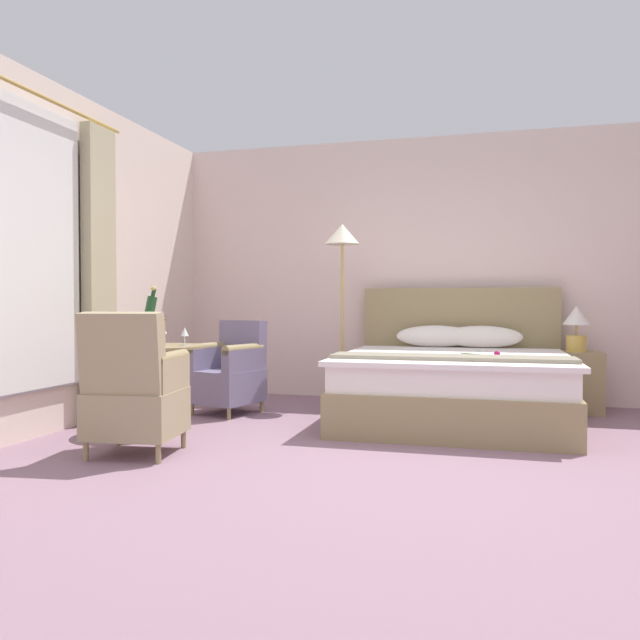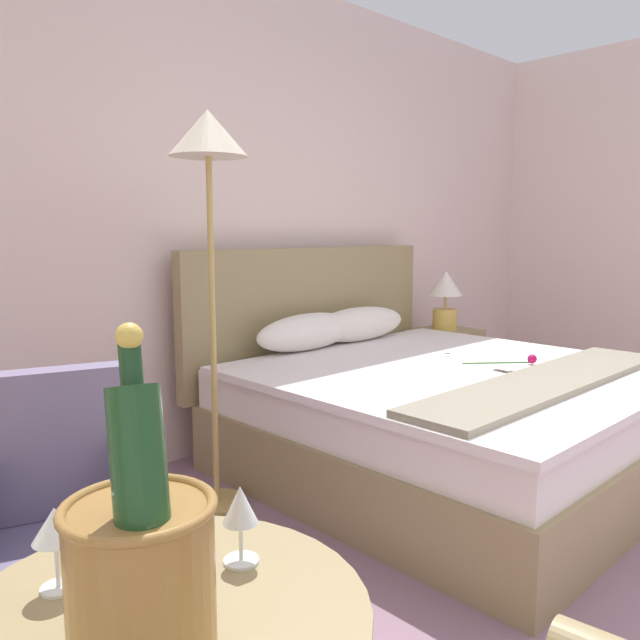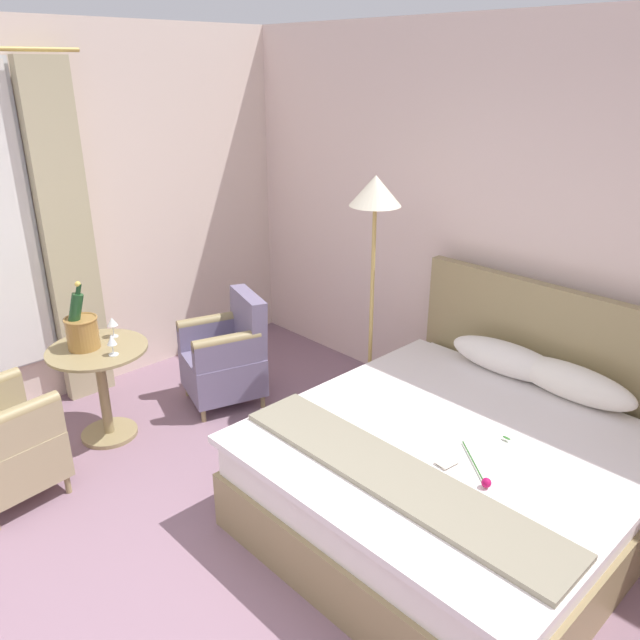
# 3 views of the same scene
# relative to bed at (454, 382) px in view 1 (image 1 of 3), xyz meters

# --- Properties ---
(ground_plane) EXTENTS (7.24, 7.24, 0.00)m
(ground_plane) POSITION_rel_bed_xyz_m (-0.20, -1.78, -0.33)
(ground_plane) COLOR gray
(wall_headboard_side) EXTENTS (5.81, 0.12, 2.78)m
(wall_headboard_side) POSITION_rel_bed_xyz_m (-0.20, 1.15, 1.06)
(wall_headboard_side) COLOR beige
(wall_headboard_side) RESTS_ON ground
(wall_window_side) EXTENTS (0.27, 5.86, 2.78)m
(wall_window_side) POSITION_rel_bed_xyz_m (-3.08, -1.78, 1.05)
(wall_window_side) COLOR silver
(wall_window_side) RESTS_ON ground
(bed) EXTENTS (1.95, 2.07, 1.18)m
(bed) POSITION_rel_bed_xyz_m (0.00, 0.00, 0.00)
(bed) COLOR #948257
(bed) RESTS_ON ground
(nightstand) EXTENTS (0.48, 0.41, 0.57)m
(nightstand) POSITION_rel_bed_xyz_m (1.08, 0.70, -0.05)
(nightstand) COLOR #948257
(nightstand) RESTS_ON ground
(bedside_lamp) EXTENTS (0.25, 0.25, 0.43)m
(bedside_lamp) POSITION_rel_bed_xyz_m (1.08, 0.70, 0.50)
(bedside_lamp) COLOR gold
(bedside_lamp) RESTS_ON nightstand
(floor_lamp_brass) EXTENTS (0.34, 0.34, 1.81)m
(floor_lamp_brass) POSITION_rel_bed_xyz_m (-1.11, 0.43, 1.19)
(floor_lamp_brass) COLOR tan
(floor_lamp_brass) RESTS_ON ground
(side_table_round) EXTENTS (0.67, 0.67, 0.69)m
(side_table_round) POSITION_rel_bed_xyz_m (-2.23, -1.08, 0.10)
(side_table_round) COLOR #948257
(side_table_round) RESTS_ON ground
(champagne_bucket) EXTENTS (0.22, 0.22, 0.47)m
(champagne_bucket) POSITION_rel_bed_xyz_m (-2.29, -1.14, 0.50)
(champagne_bucket) COLOR olive
(champagne_bucket) RESTS_ON side_table_round
(wine_glass_near_bucket) EXTENTS (0.07, 0.07, 0.15)m
(wine_glass_near_bucket) POSITION_rel_bed_xyz_m (-2.05, -1.05, 0.46)
(wine_glass_near_bucket) COLOR white
(wine_glass_near_bucket) RESTS_ON side_table_round
(wine_glass_near_edge) EXTENTS (0.08, 0.08, 0.15)m
(wine_glass_near_edge) POSITION_rel_bed_xyz_m (-2.33, -0.91, 0.46)
(wine_glass_near_edge) COLOR white
(wine_glass_near_edge) RESTS_ON side_table_round
(armchair_by_window) EXTENTS (0.66, 0.69, 0.86)m
(armchair_by_window) POSITION_rel_bed_xyz_m (-2.05, -0.16, 0.05)
(armchair_by_window) COLOR #948257
(armchair_by_window) RESTS_ON ground
(armchair_facing_bed) EXTENTS (0.63, 0.62, 0.97)m
(armchair_facing_bed) POSITION_rel_bed_xyz_m (-2.02, -1.86, 0.09)
(armchair_facing_bed) COLOR #948257
(armchair_facing_bed) RESTS_ON ground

